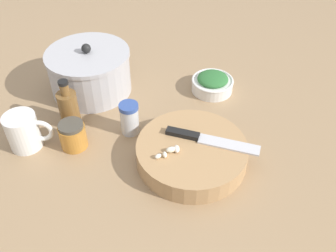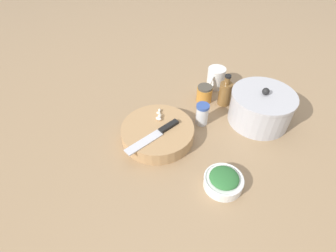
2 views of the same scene
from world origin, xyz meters
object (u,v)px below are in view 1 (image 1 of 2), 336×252
object	(u,v)px
chef_knife	(206,139)
oil_bottle	(69,108)
herb_bowl	(212,83)
stock_pot	(90,72)
cutting_board	(192,153)
coffee_mug	(24,131)
spice_jar	(130,118)
honey_jar	(73,135)
garlic_cloves	(170,151)

from	to	relation	value
chef_knife	oil_bottle	world-z (taller)	oil_bottle
herb_bowl	stock_pot	size ratio (longest dim) A/B	0.52
cutting_board	coffee_mug	world-z (taller)	coffee_mug
coffee_mug	spice_jar	bearing A→B (deg)	-12.57
spice_jar	honey_jar	world-z (taller)	spice_jar
cutting_board	oil_bottle	world-z (taller)	oil_bottle
cutting_board	herb_bowl	bearing A→B (deg)	51.27
garlic_cloves	coffee_mug	xyz separation A→B (m)	(-0.31, 0.23, -0.01)
cutting_board	garlic_cloves	world-z (taller)	garlic_cloves
herb_bowl	spice_jar	xyz separation A→B (m)	(-0.30, -0.08, 0.02)
spice_jar	stock_pot	bearing A→B (deg)	100.50
cutting_board	oil_bottle	bearing A→B (deg)	132.93
honey_jar	coffee_mug	bearing A→B (deg)	155.61
oil_bottle	stock_pot	size ratio (longest dim) A/B	0.59
chef_knife	spice_jar	size ratio (longest dim) A/B	2.09
cutting_board	honey_jar	bearing A→B (deg)	145.81
cutting_board	herb_bowl	xyz separation A→B (m)	(0.20, 0.24, 0.00)
spice_jar	cutting_board	bearing A→B (deg)	-58.07
stock_pot	herb_bowl	bearing A→B (deg)	-24.56
chef_knife	honey_jar	world-z (taller)	honey_jar
oil_bottle	stock_pot	bearing A→B (deg)	54.37
chef_knife	stock_pot	distance (m)	0.44
oil_bottle	cutting_board	bearing A→B (deg)	-47.07
cutting_board	herb_bowl	world-z (taller)	herb_bowl
cutting_board	stock_pot	bearing A→B (deg)	110.21
garlic_cloves	herb_bowl	bearing A→B (deg)	43.85
cutting_board	spice_jar	world-z (taller)	spice_jar
garlic_cloves	herb_bowl	distance (m)	0.36
honey_jar	stock_pot	world-z (taller)	stock_pot
cutting_board	stock_pot	world-z (taller)	stock_pot
coffee_mug	stock_pot	distance (m)	0.29
garlic_cloves	coffee_mug	world-z (taller)	coffee_mug
cutting_board	honey_jar	world-z (taller)	honey_jar
garlic_cloves	stock_pot	bearing A→B (deg)	102.27
coffee_mug	stock_pot	bearing A→B (deg)	37.76
chef_knife	herb_bowl	xyz separation A→B (m)	(0.16, 0.24, -0.03)
cutting_board	coffee_mug	xyz separation A→B (m)	(-0.37, 0.23, 0.02)
chef_knife	honey_jar	bearing A→B (deg)	-78.71
herb_bowl	stock_pot	bearing A→B (deg)	155.44
chef_knife	coffee_mug	size ratio (longest dim) A/B	1.67
honey_jar	spice_jar	bearing A→B (deg)	-3.16
stock_pot	garlic_cloves	bearing A→B (deg)	-77.73
spice_jar	coffee_mug	bearing A→B (deg)	167.43
honey_jar	oil_bottle	world-z (taller)	oil_bottle
chef_knife	garlic_cloves	world-z (taller)	garlic_cloves
herb_bowl	honey_jar	distance (m)	0.46
chef_knife	stock_pot	bearing A→B (deg)	-113.29
stock_pot	coffee_mug	bearing A→B (deg)	-142.24
oil_bottle	stock_pot	distance (m)	0.17
cutting_board	chef_knife	size ratio (longest dim) A/B	1.42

